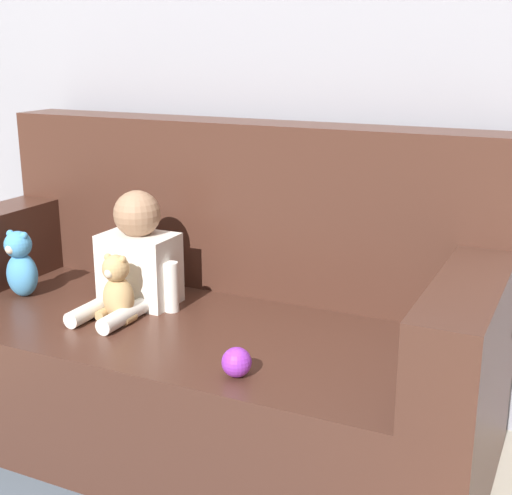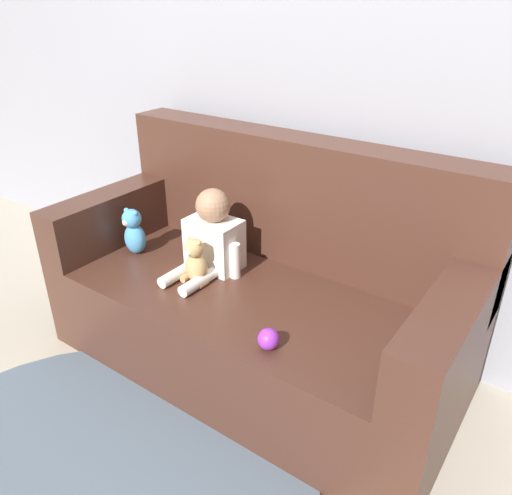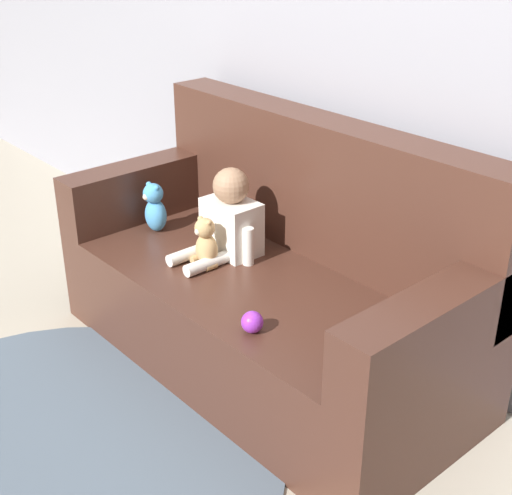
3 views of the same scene
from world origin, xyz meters
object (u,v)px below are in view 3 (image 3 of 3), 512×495
Objects in this scene: toy_ball at (252,322)px; person_baby at (229,220)px; plush_toy_side at (155,207)px; teddy_bear_brown at (206,243)px; couch at (276,285)px.

person_baby is at bearing 147.91° from toy_ball.
toy_ball is (0.88, -0.22, -0.07)m from plush_toy_side.
person_baby is 0.15m from teddy_bear_brown.
toy_ball is (0.51, -0.32, -0.11)m from person_baby.
couch is at bearing 41.63° from teddy_bear_brown.
person_baby is 4.80× the size of toy_ball.
teddy_bear_brown is (0.02, -0.14, -0.05)m from person_baby.
couch is at bearing 11.29° from person_baby.
couch is 0.65m from plush_toy_side.
person_baby is 0.39m from plush_toy_side.
plush_toy_side is (-0.60, -0.15, 0.18)m from couch.
toy_ball is at bearing -52.57° from couch.
couch is 0.32m from person_baby.
person_baby is at bearing -168.71° from couch.
couch is at bearing 13.66° from plush_toy_side.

